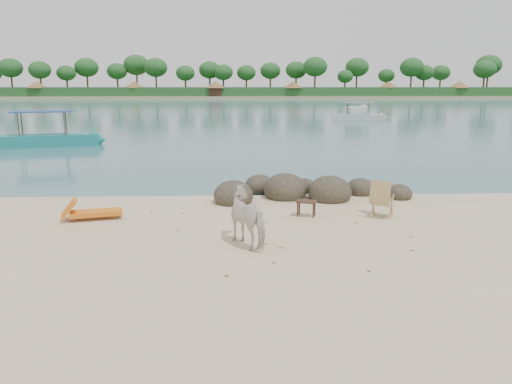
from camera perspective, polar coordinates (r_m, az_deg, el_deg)
water at (r=100.35m, az=-1.88°, el=10.03°), size 400.00×400.00×0.00m
far_shore at (r=180.32m, az=-2.02°, el=10.95°), size 420.00×90.00×1.40m
far_scenery at (r=146.98m, az=-1.98°, el=11.91°), size 420.00×18.00×9.50m
boulders at (r=16.41m, az=4.82°, el=0.04°), size 6.44×2.98×1.07m
cow at (r=11.44m, az=-0.59°, el=-2.99°), size 1.41×1.69×1.31m
side_table at (r=14.06m, az=5.76°, el=-2.01°), size 0.63×0.50×0.44m
lounge_chair at (r=14.39m, az=-17.80°, el=-2.06°), size 1.82×1.01×0.52m
deck_chair at (r=14.30m, az=14.28°, el=-1.01°), size 0.86×0.89×0.97m
boat_near at (r=33.40m, az=-23.24°, el=7.89°), size 7.35×3.39×3.48m
boat_mid at (r=55.51m, az=11.61°, el=9.68°), size 6.39×2.29×3.04m
boat_far at (r=75.72m, az=11.34°, el=9.39°), size 5.07×5.49×0.71m
dead_leaves at (r=11.96m, az=3.32°, el=-5.58°), size 7.25×6.98×0.00m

